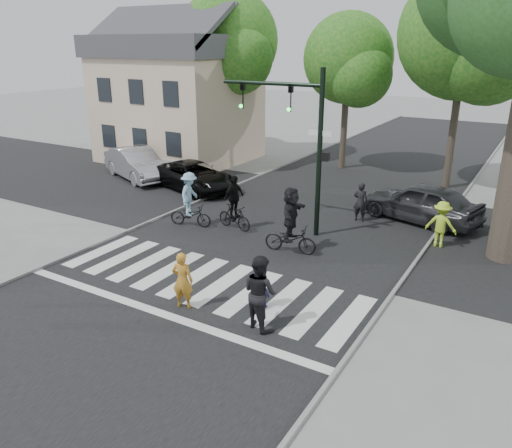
{
  "coord_description": "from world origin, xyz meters",
  "views": [
    {
      "loc": [
        8.21,
        -9.87,
        6.74
      ],
      "look_at": [
        0.5,
        3.0,
        1.3
      ],
      "focal_mm": 35.0,
      "sensor_mm": 36.0,
      "label": 1
    }
  ],
  "objects_px": {
    "cyclist_mid": "(234,207)",
    "car_silver": "(137,164)",
    "car_grey": "(421,202)",
    "car_suv": "(194,176)",
    "pedestrian_woman": "(183,280)",
    "cyclist_right": "(291,224)",
    "pedestrian_adult": "(260,292)",
    "cyclist_left": "(190,203)",
    "pedestrian_child": "(260,288)",
    "traffic_signal": "(299,128)"
  },
  "relations": [
    {
      "from": "cyclist_left",
      "to": "car_silver",
      "type": "distance_m",
      "value": 8.2
    },
    {
      "from": "car_grey",
      "to": "car_suv",
      "type": "bearing_deg",
      "value": -69.78
    },
    {
      "from": "pedestrian_woman",
      "to": "pedestrian_adult",
      "type": "height_order",
      "value": "pedestrian_adult"
    },
    {
      "from": "traffic_signal",
      "to": "pedestrian_child",
      "type": "bearing_deg",
      "value": -72.66
    },
    {
      "from": "traffic_signal",
      "to": "car_grey",
      "type": "relative_size",
      "value": 1.28
    },
    {
      "from": "traffic_signal",
      "to": "pedestrian_adult",
      "type": "bearing_deg",
      "value": -70.83
    },
    {
      "from": "cyclist_mid",
      "to": "car_silver",
      "type": "height_order",
      "value": "cyclist_mid"
    },
    {
      "from": "pedestrian_adult",
      "to": "car_grey",
      "type": "xyz_separation_m",
      "value": [
        1.48,
        10.15,
        -0.17
      ]
    },
    {
      "from": "traffic_signal",
      "to": "cyclist_right",
      "type": "xyz_separation_m",
      "value": [
        0.76,
        -1.94,
        -2.87
      ]
    },
    {
      "from": "car_suv",
      "to": "car_silver",
      "type": "xyz_separation_m",
      "value": [
        -3.88,
        0.16,
        0.13
      ]
    },
    {
      "from": "cyclist_right",
      "to": "car_grey",
      "type": "relative_size",
      "value": 0.49
    },
    {
      "from": "cyclist_left",
      "to": "car_suv",
      "type": "bearing_deg",
      "value": 126.09
    },
    {
      "from": "pedestrian_adult",
      "to": "car_grey",
      "type": "relative_size",
      "value": 0.41
    },
    {
      "from": "pedestrian_woman",
      "to": "cyclist_mid",
      "type": "relative_size",
      "value": 0.76
    },
    {
      "from": "traffic_signal",
      "to": "cyclist_left",
      "type": "relative_size",
      "value": 2.79
    },
    {
      "from": "traffic_signal",
      "to": "car_grey",
      "type": "height_order",
      "value": "traffic_signal"
    },
    {
      "from": "pedestrian_adult",
      "to": "pedestrian_woman",
      "type": "bearing_deg",
      "value": 25.52
    },
    {
      "from": "cyclist_mid",
      "to": "car_suv",
      "type": "distance_m",
      "value": 5.94
    },
    {
      "from": "cyclist_mid",
      "to": "car_grey",
      "type": "bearing_deg",
      "value": 37.67
    },
    {
      "from": "pedestrian_child",
      "to": "car_silver",
      "type": "height_order",
      "value": "car_silver"
    },
    {
      "from": "traffic_signal",
      "to": "pedestrian_adult",
      "type": "relative_size",
      "value": 3.09
    },
    {
      "from": "pedestrian_adult",
      "to": "cyclist_right",
      "type": "relative_size",
      "value": 0.84
    },
    {
      "from": "traffic_signal",
      "to": "cyclist_left",
      "type": "bearing_deg",
      "value": -156.97
    },
    {
      "from": "pedestrian_child",
      "to": "pedestrian_adult",
      "type": "bearing_deg",
      "value": 135.52
    },
    {
      "from": "cyclist_mid",
      "to": "cyclist_right",
      "type": "height_order",
      "value": "cyclist_right"
    },
    {
      "from": "cyclist_right",
      "to": "cyclist_left",
      "type": "bearing_deg",
      "value": 175.83
    },
    {
      "from": "pedestrian_adult",
      "to": "cyclist_left",
      "type": "xyz_separation_m",
      "value": [
        -6.08,
        4.99,
        -0.04
      ]
    },
    {
      "from": "cyclist_mid",
      "to": "car_suv",
      "type": "xyz_separation_m",
      "value": [
        -4.71,
        3.61,
        -0.19
      ]
    },
    {
      "from": "traffic_signal",
      "to": "cyclist_mid",
      "type": "distance_m",
      "value": 3.84
    },
    {
      "from": "car_suv",
      "to": "car_silver",
      "type": "relative_size",
      "value": 0.99
    },
    {
      "from": "pedestrian_woman",
      "to": "pedestrian_adult",
      "type": "xyz_separation_m",
      "value": [
        2.27,
        0.21,
        0.17
      ]
    },
    {
      "from": "cyclist_left",
      "to": "cyclist_mid",
      "type": "xyz_separation_m",
      "value": [
        1.65,
        0.59,
        -0.06
      ]
    },
    {
      "from": "pedestrian_adult",
      "to": "cyclist_left",
      "type": "bearing_deg",
      "value": -19.08
    },
    {
      "from": "cyclist_mid",
      "to": "car_suv",
      "type": "bearing_deg",
      "value": 142.58
    },
    {
      "from": "cyclist_right",
      "to": "car_suv",
      "type": "relative_size",
      "value": 0.47
    },
    {
      "from": "cyclist_left",
      "to": "car_silver",
      "type": "xyz_separation_m",
      "value": [
        -6.94,
        4.36,
        -0.12
      ]
    },
    {
      "from": "traffic_signal",
      "to": "car_silver",
      "type": "relative_size",
      "value": 1.22
    },
    {
      "from": "car_grey",
      "to": "pedestrian_woman",
      "type": "bearing_deg",
      "value": -4.87
    },
    {
      "from": "pedestrian_adult",
      "to": "cyclist_right",
      "type": "distance_m",
      "value": 4.91
    },
    {
      "from": "pedestrian_child",
      "to": "car_grey",
      "type": "distance_m",
      "value": 9.53
    },
    {
      "from": "pedestrian_child",
      "to": "pedestrian_woman",
      "type": "bearing_deg",
      "value": 45.14
    },
    {
      "from": "pedestrian_woman",
      "to": "cyclist_right",
      "type": "xyz_separation_m",
      "value": [
        0.74,
        4.87,
        0.22
      ]
    },
    {
      "from": "cyclist_mid",
      "to": "car_silver",
      "type": "bearing_deg",
      "value": 156.36
    },
    {
      "from": "traffic_signal",
      "to": "pedestrian_adult",
      "type": "height_order",
      "value": "traffic_signal"
    },
    {
      "from": "pedestrian_child",
      "to": "car_suv",
      "type": "bearing_deg",
      "value": -29.21
    },
    {
      "from": "pedestrian_woman",
      "to": "cyclist_right",
      "type": "height_order",
      "value": "cyclist_right"
    },
    {
      "from": "pedestrian_adult",
      "to": "car_suv",
      "type": "relative_size",
      "value": 0.4
    },
    {
      "from": "car_silver",
      "to": "cyclist_right",
      "type": "bearing_deg",
      "value": -89.73
    },
    {
      "from": "car_silver",
      "to": "pedestrian_adult",
      "type": "bearing_deg",
      "value": -103.21
    },
    {
      "from": "cyclist_right",
      "to": "car_suv",
      "type": "distance_m",
      "value": 8.86
    }
  ]
}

